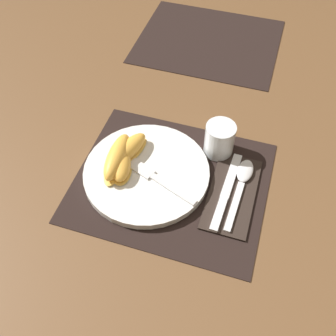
{
  "coord_description": "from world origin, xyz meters",
  "views": [
    {
      "loc": [
        0.14,
        -0.47,
        0.68
      ],
      "look_at": [
        -0.01,
        0.02,
        0.02
      ],
      "focal_mm": 42.0,
      "sensor_mm": 36.0,
      "label": 1
    }
  ],
  "objects_px": {
    "citrus_wedge_0": "(127,151)",
    "citrus_wedge_2": "(120,165)",
    "juice_glass": "(219,141)",
    "fork": "(155,177)",
    "citrus_wedge_1": "(118,156)",
    "spoon": "(242,180)",
    "knife": "(226,192)",
    "plate": "(147,172)"
  },
  "relations": [
    {
      "from": "plate",
      "to": "fork",
      "type": "relative_size",
      "value": 1.52
    },
    {
      "from": "fork",
      "to": "citrus_wedge_1",
      "type": "xyz_separation_m",
      "value": [
        -0.09,
        0.02,
        0.02
      ]
    },
    {
      "from": "fork",
      "to": "citrus_wedge_0",
      "type": "relative_size",
      "value": 1.38
    },
    {
      "from": "spoon",
      "to": "juice_glass",
      "type": "bearing_deg",
      "value": 134.35
    },
    {
      "from": "plate",
      "to": "juice_glass",
      "type": "bearing_deg",
      "value": 40.75
    },
    {
      "from": "knife",
      "to": "citrus_wedge_1",
      "type": "xyz_separation_m",
      "value": [
        -0.24,
        0.0,
        0.03
      ]
    },
    {
      "from": "fork",
      "to": "citrus_wedge_2",
      "type": "distance_m",
      "value": 0.08
    },
    {
      "from": "citrus_wedge_0",
      "to": "citrus_wedge_2",
      "type": "distance_m",
      "value": 0.04
    },
    {
      "from": "plate",
      "to": "citrus_wedge_1",
      "type": "height_order",
      "value": "citrus_wedge_1"
    },
    {
      "from": "citrus_wedge_1",
      "to": "plate",
      "type": "bearing_deg",
      "value": -3.67
    },
    {
      "from": "knife",
      "to": "spoon",
      "type": "bearing_deg",
      "value": 56.76
    },
    {
      "from": "juice_glass",
      "to": "fork",
      "type": "bearing_deg",
      "value": -130.29
    },
    {
      "from": "knife",
      "to": "fork",
      "type": "xyz_separation_m",
      "value": [
        -0.15,
        -0.02,
        0.01
      ]
    },
    {
      "from": "plate",
      "to": "knife",
      "type": "bearing_deg",
      "value": 0.66
    },
    {
      "from": "juice_glass",
      "to": "citrus_wedge_0",
      "type": "relative_size",
      "value": 0.6
    },
    {
      "from": "knife",
      "to": "citrus_wedge_0",
      "type": "xyz_separation_m",
      "value": [
        -0.23,
        0.02,
        0.02
      ]
    },
    {
      "from": "juice_glass",
      "to": "citrus_wedge_2",
      "type": "height_order",
      "value": "juice_glass"
    },
    {
      "from": "fork",
      "to": "citrus_wedge_0",
      "type": "bearing_deg",
      "value": 152.05
    },
    {
      "from": "spoon",
      "to": "citrus_wedge_1",
      "type": "bearing_deg",
      "value": -171.74
    },
    {
      "from": "spoon",
      "to": "citrus_wedge_2",
      "type": "height_order",
      "value": "citrus_wedge_2"
    },
    {
      "from": "knife",
      "to": "juice_glass",
      "type": "bearing_deg",
      "value": 110.82
    },
    {
      "from": "citrus_wedge_0",
      "to": "juice_glass",
      "type": "bearing_deg",
      "value": 25.22
    },
    {
      "from": "plate",
      "to": "citrus_wedge_2",
      "type": "relative_size",
      "value": 2.55
    },
    {
      "from": "juice_glass",
      "to": "spoon",
      "type": "relative_size",
      "value": 0.41
    },
    {
      "from": "citrus_wedge_0",
      "to": "citrus_wedge_1",
      "type": "relative_size",
      "value": 0.95
    },
    {
      "from": "knife",
      "to": "citrus_wedge_0",
      "type": "height_order",
      "value": "citrus_wedge_0"
    },
    {
      "from": "juice_glass",
      "to": "citrus_wedge_0",
      "type": "height_order",
      "value": "juice_glass"
    },
    {
      "from": "plate",
      "to": "juice_glass",
      "type": "distance_m",
      "value": 0.17
    },
    {
      "from": "knife",
      "to": "spoon",
      "type": "height_order",
      "value": "spoon"
    },
    {
      "from": "plate",
      "to": "fork",
      "type": "bearing_deg",
      "value": -31.62
    },
    {
      "from": "plate",
      "to": "knife",
      "type": "xyz_separation_m",
      "value": [
        0.17,
        0.0,
        -0.0
      ]
    },
    {
      "from": "citrus_wedge_2",
      "to": "knife",
      "type": "bearing_deg",
      "value": 3.68
    },
    {
      "from": "plate",
      "to": "knife",
      "type": "distance_m",
      "value": 0.17
    },
    {
      "from": "juice_glass",
      "to": "fork",
      "type": "relative_size",
      "value": 0.43
    },
    {
      "from": "citrus_wedge_2",
      "to": "plate",
      "type": "bearing_deg",
      "value": 13.27
    },
    {
      "from": "knife",
      "to": "citrus_wedge_1",
      "type": "distance_m",
      "value": 0.24
    },
    {
      "from": "knife",
      "to": "plate",
      "type": "bearing_deg",
      "value": -179.34
    },
    {
      "from": "citrus_wedge_1",
      "to": "spoon",
      "type": "bearing_deg",
      "value": 8.26
    },
    {
      "from": "citrus_wedge_0",
      "to": "citrus_wedge_2",
      "type": "xyz_separation_m",
      "value": [
        -0.0,
        -0.04,
        -0.0
      ]
    },
    {
      "from": "citrus_wedge_0",
      "to": "citrus_wedge_1",
      "type": "distance_m",
      "value": 0.03
    },
    {
      "from": "citrus_wedge_0",
      "to": "citrus_wedge_2",
      "type": "relative_size",
      "value": 1.22
    },
    {
      "from": "juice_glass",
      "to": "citrus_wedge_1",
      "type": "distance_m",
      "value": 0.22
    }
  ]
}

